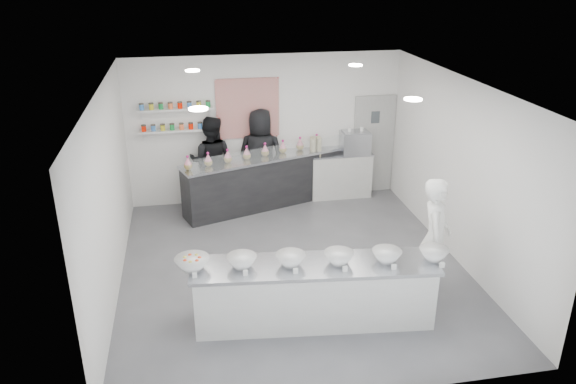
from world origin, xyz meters
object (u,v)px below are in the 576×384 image
object	(u,v)px
prep_counter	(314,293)
espresso_machine	(355,143)
back_bar	(266,181)
woman_prep	(435,238)
staff_left	(212,162)
staff_right	(261,156)
espresso_ledge	(341,175)

from	to	relation	value
prep_counter	espresso_machine	distance (m)	4.68
back_bar	woman_prep	world-z (taller)	woman_prep
espresso_machine	staff_left	xyz separation A→B (m)	(-2.95, 0.07, -0.25)
prep_counter	espresso_machine	size ratio (longest dim) A/B	5.66
prep_counter	woman_prep	world-z (taller)	woman_prep
prep_counter	staff_right	bearing A→B (deg)	97.71
prep_counter	espresso_ledge	xyz separation A→B (m)	(1.55, 4.24, 0.03)
back_bar	espresso_machine	xyz separation A→B (m)	(1.90, 0.18, 0.65)
espresso_ledge	staff_right	world-z (taller)	staff_right
back_bar	staff_left	distance (m)	1.15
back_bar	staff_left	size ratio (longest dim) A/B	1.85
woman_prep	staff_left	world-z (taller)	staff_left
espresso_ledge	staff_left	bearing A→B (deg)	178.50
woman_prep	back_bar	bearing A→B (deg)	52.88
espresso_ledge	staff_right	size ratio (longest dim) A/B	0.66
staff_right	prep_counter	bearing A→B (deg)	105.54
espresso_ledge	staff_right	bearing A→B (deg)	177.60
espresso_ledge	staff_left	size ratio (longest dim) A/B	0.69
staff_left	woman_prep	bearing A→B (deg)	142.63
back_bar	staff_left	xyz separation A→B (m)	(-1.05, 0.25, 0.40)
back_bar	espresso_machine	distance (m)	2.02
prep_counter	back_bar	bearing A→B (deg)	97.07
espresso_ledge	espresso_machine	size ratio (longest dim) A/B	2.20
espresso_machine	prep_counter	bearing A→B (deg)	-113.31
prep_counter	woman_prep	bearing A→B (deg)	18.03
back_bar	espresso_ledge	size ratio (longest dim) A/B	2.66
espresso_machine	staff_left	distance (m)	2.96
espresso_ledge	espresso_machine	xyz separation A→B (m)	(0.28, 0.00, 0.70)
back_bar	staff_right	bearing A→B (deg)	83.23
back_bar	woman_prep	size ratio (longest dim) A/B	1.86
staff_left	prep_counter	bearing A→B (deg)	119.63
espresso_machine	staff_right	size ratio (longest dim) A/B	0.30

